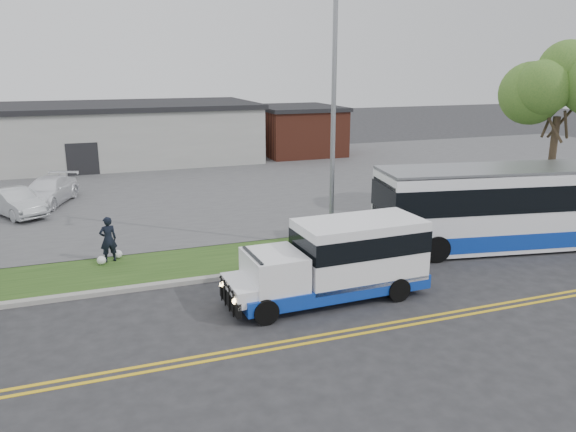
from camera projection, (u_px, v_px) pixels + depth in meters
name	position (u px, v px, depth m)	size (l,w,h in m)	color
ground	(283.00, 284.00, 18.77)	(140.00, 140.00, 0.00)	#28282B
lane_line_north	(331.00, 333.00, 15.28)	(70.00, 0.12, 0.01)	yellow
lane_line_south	(335.00, 338.00, 15.01)	(70.00, 0.12, 0.01)	yellow
curb	(273.00, 270.00, 19.75)	(80.00, 0.30, 0.15)	#9E9B93
verge	(258.00, 255.00, 21.39)	(80.00, 3.30, 0.10)	#244517
parking_lot	(190.00, 184.00, 34.17)	(80.00, 25.00, 0.10)	#4C4C4F
commercial_building	(80.00, 134.00, 40.68)	(25.40, 10.40, 4.35)	#9E9E99
brick_wing	(297.00, 130.00, 45.31)	(6.30, 7.30, 3.90)	brown
tree_east	(561.00, 85.00, 24.52)	(5.20, 5.20, 8.33)	#3C2E21
streetlight_near	(334.00, 116.00, 20.87)	(0.35, 1.53, 9.50)	gray
shuttle_bus	(341.00, 258.00, 17.37)	(6.44, 2.33, 2.44)	#0F36A5
transit_bus	(521.00, 206.00, 22.30)	(11.96, 4.61, 3.24)	white
pedestrian	(108.00, 239.00, 20.38)	(0.62, 0.41, 1.69)	black
parked_car_a	(15.00, 202.00, 26.64)	(1.40, 4.00, 1.32)	silver
parked_car_b	(48.00, 191.00, 28.91)	(1.91, 4.69, 1.36)	white
grocery_bag_left	(101.00, 260.00, 20.23)	(0.32, 0.32, 0.32)	white
grocery_bag_right	(118.00, 254.00, 20.88)	(0.32, 0.32, 0.32)	white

